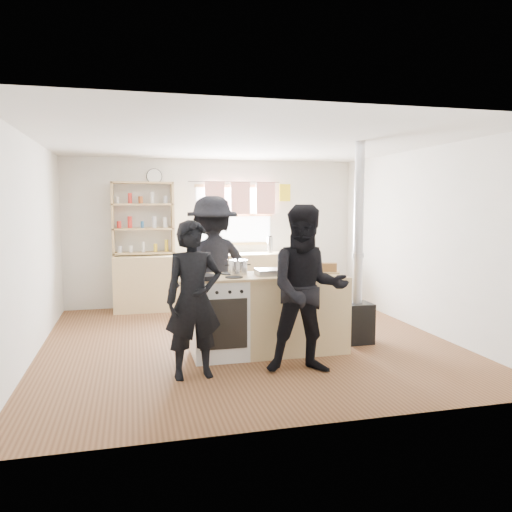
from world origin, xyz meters
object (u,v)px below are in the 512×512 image
(flue_heater, at_px, (357,292))
(person_far, at_px, (213,267))
(thermos, at_px, (270,245))
(bread_board, at_px, (327,269))
(stockpot_counter, at_px, (299,264))
(skillet_greens, at_px, (205,277))
(person_near_left, at_px, (194,300))
(cooking_island, at_px, (269,314))
(person_near_right, at_px, (307,290))
(roast_tray, at_px, (272,272))
(stockpot_stove, at_px, (238,267))

(flue_heater, height_order, person_far, flue_heater)
(thermos, bearing_deg, bread_board, -91.83)
(stockpot_counter, xyz_separation_m, flue_heater, (0.79, 0.04, -0.38))
(thermos, height_order, skillet_greens, thermos)
(skillet_greens, relative_size, person_far, 0.19)
(stockpot_counter, distance_m, person_far, 1.22)
(thermos, xyz_separation_m, person_near_left, (-1.74, -3.38, -0.25))
(thermos, height_order, cooking_island, thermos)
(person_near_right, bearing_deg, cooking_island, 115.65)
(skillet_greens, height_order, flue_heater, flue_heater)
(bread_board, xyz_separation_m, person_near_left, (-1.65, -0.55, -0.19))
(roast_tray, bearing_deg, skillet_greens, -167.47)
(person_far, bearing_deg, bread_board, 125.68)
(skillet_greens, relative_size, roast_tray, 0.94)
(cooking_island, height_order, skillet_greens, skillet_greens)
(skillet_greens, distance_m, person_far, 1.17)
(roast_tray, height_order, person_far, person_far)
(roast_tray, distance_m, stockpot_counter, 0.41)
(person_far, bearing_deg, flue_heater, 140.76)
(stockpot_stove, bearing_deg, cooking_island, -17.53)
(cooking_island, distance_m, flue_heater, 1.22)
(stockpot_stove, distance_m, person_near_right, 1.02)
(person_near_left, bearing_deg, person_near_right, -12.61)
(stockpot_counter, bearing_deg, person_far, 139.23)
(stockpot_stove, bearing_deg, person_near_right, -57.21)
(stockpot_counter, bearing_deg, thermos, 81.77)
(person_near_right, bearing_deg, roast_tray, 114.30)
(cooking_island, height_order, flue_heater, flue_heater)
(thermos, distance_m, skillet_greens, 3.37)
(thermos, xyz_separation_m, bread_board, (-0.09, -2.83, -0.06))
(bread_board, bearing_deg, person_near_right, -125.92)
(skillet_greens, xyz_separation_m, bread_board, (1.47, 0.16, 0.02))
(roast_tray, bearing_deg, person_near_right, -76.25)
(roast_tray, relative_size, person_far, 0.21)
(roast_tray, distance_m, person_near_right, 0.73)
(flue_heater, bearing_deg, person_near_right, -137.62)
(flue_heater, relative_size, person_far, 1.36)
(flue_heater, bearing_deg, skillet_greens, -168.95)
(thermos, xyz_separation_m, skillet_greens, (-1.56, -2.99, -0.08))
(cooking_island, bearing_deg, skillet_greens, -164.15)
(cooking_island, xyz_separation_m, flue_heater, (1.19, 0.16, 0.18))
(person_far, bearing_deg, person_near_right, 97.83)
(cooking_island, distance_m, roast_tray, 0.50)
(stockpot_stove, bearing_deg, bread_board, -9.17)
(cooking_island, bearing_deg, stockpot_counter, 17.02)
(cooking_island, height_order, person_near_left, person_near_left)
(person_near_left, bearing_deg, skillet_greens, 59.82)
(stockpot_counter, height_order, person_far, person_far)
(skillet_greens, distance_m, stockpot_stove, 0.54)
(roast_tray, xyz_separation_m, stockpot_counter, (0.37, 0.16, 0.06))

